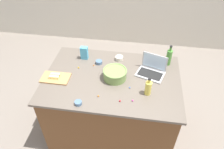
# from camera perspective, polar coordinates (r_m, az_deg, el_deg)

# --- Properties ---
(ground_plane) EXTENTS (12.00, 12.00, 0.00)m
(ground_plane) POSITION_cam_1_polar(r_m,az_deg,el_deg) (3.14, 0.00, -13.28)
(ground_plane) COLOR slate
(island_counter) EXTENTS (1.57, 1.07, 0.90)m
(island_counter) POSITION_cam_1_polar(r_m,az_deg,el_deg) (2.78, 0.00, -7.81)
(island_counter) COLOR brown
(island_counter) RESTS_ON ground
(laptop) EXTENTS (0.36, 0.32, 0.22)m
(laptop) POSITION_cam_1_polar(r_m,az_deg,el_deg) (2.55, 10.58, 1.23)
(laptop) COLOR #B7B7BC
(laptop) RESTS_ON island_counter
(mixing_bowl_large) EXTENTS (0.27, 0.27, 0.12)m
(mixing_bowl_large) POSITION_cam_1_polar(r_m,az_deg,el_deg) (2.42, 0.79, 0.22)
(mixing_bowl_large) COLOR #72934C
(mixing_bowl_large) RESTS_ON island_counter
(bottle_oil) EXTENTS (0.07, 0.07, 0.22)m
(bottle_oil) POSITION_cam_1_polar(r_m,az_deg,el_deg) (2.25, 9.68, -3.52)
(bottle_oil) COLOR #DBC64C
(bottle_oil) RESTS_ON island_counter
(bottle_olive) EXTENTS (0.07, 0.07, 0.27)m
(bottle_olive) POSITION_cam_1_polar(r_m,az_deg,el_deg) (2.69, 15.00, 4.54)
(bottle_olive) COLOR #4C8C38
(bottle_olive) RESTS_ON island_counter
(cutting_board) EXTENTS (0.32, 0.20, 0.02)m
(cutting_board) POSITION_cam_1_polar(r_m,az_deg,el_deg) (2.54, -14.88, -0.87)
(cutting_board) COLOR #AD7F4C
(cutting_board) RESTS_ON island_counter
(butter_stick_left) EXTENTS (0.11, 0.04, 0.04)m
(butter_stick_left) POSITION_cam_1_polar(r_m,az_deg,el_deg) (2.51, -15.25, -0.73)
(butter_stick_left) COLOR #F4E58C
(butter_stick_left) RESTS_ON cutting_board
(butter_stick_right) EXTENTS (0.11, 0.04, 0.04)m
(butter_stick_right) POSITION_cam_1_polar(r_m,az_deg,el_deg) (2.54, -14.89, -0.07)
(butter_stick_right) COLOR #F4E58C
(butter_stick_right) RESTS_ON cutting_board
(ramekin_small) EXTENTS (0.07, 0.07, 0.04)m
(ramekin_small) POSITION_cam_1_polar(r_m,az_deg,el_deg) (2.19, -9.03, -7.52)
(ramekin_small) COLOR slate
(ramekin_small) RESTS_ON island_counter
(ramekin_medium) EXTENTS (0.08, 0.08, 0.04)m
(ramekin_medium) POSITION_cam_1_polar(r_m,az_deg,el_deg) (2.67, -3.52, 3.33)
(ramekin_medium) COLOR slate
(ramekin_medium) RESTS_ON island_counter
(ramekin_wide) EXTENTS (0.10, 0.10, 0.05)m
(ramekin_wide) POSITION_cam_1_polar(r_m,az_deg,el_deg) (2.72, 1.94, 4.40)
(ramekin_wide) COLOR beige
(ramekin_wide) RESTS_ON island_counter
(candy_bag) EXTENTS (0.09, 0.06, 0.17)m
(candy_bag) POSITION_cam_1_polar(r_m,az_deg,el_deg) (2.74, -7.45, 5.75)
(candy_bag) COLOR #4CA5CC
(candy_bag) RESTS_ON island_counter
(candy_0) EXTENTS (0.02, 0.02, 0.02)m
(candy_0) POSITION_cam_1_polar(r_m,az_deg,el_deg) (2.20, 2.15, -7.06)
(candy_0) COLOR red
(candy_0) RESTS_ON island_counter
(candy_1) EXTENTS (0.02, 0.02, 0.02)m
(candy_1) POSITION_cam_1_polar(r_m,az_deg,el_deg) (2.21, 5.55, -6.96)
(candy_1) COLOR #CC3399
(candy_1) RESTS_ON island_counter
(candy_3) EXTENTS (0.01, 0.01, 0.01)m
(candy_3) POSITION_cam_1_polar(r_m,az_deg,el_deg) (2.64, -4.90, 2.49)
(candy_3) COLOR orange
(candy_3) RESTS_ON island_counter
(candy_4) EXTENTS (0.02, 0.02, 0.02)m
(candy_4) POSITION_cam_1_polar(r_m,az_deg,el_deg) (2.25, -3.69, -5.76)
(candy_4) COLOR orange
(candy_4) RESTS_ON island_counter
(candy_5) EXTENTS (0.02, 0.02, 0.02)m
(candy_5) POSITION_cam_1_polar(r_m,az_deg,el_deg) (2.63, -8.96, 1.84)
(candy_5) COLOR yellow
(candy_5) RESTS_ON island_counter
(candy_6) EXTENTS (0.02, 0.02, 0.02)m
(candy_6) POSITION_cam_1_polar(r_m,az_deg,el_deg) (2.34, 4.76, -3.52)
(candy_6) COLOR blue
(candy_6) RESTS_ON island_counter
(candy_7) EXTENTS (0.02, 0.02, 0.02)m
(candy_7) POSITION_cam_1_polar(r_m,az_deg,el_deg) (2.53, 13.40, -0.72)
(candy_7) COLOR orange
(candy_7) RESTS_ON island_counter
(candy_8) EXTENTS (0.02, 0.02, 0.02)m
(candy_8) POSITION_cam_1_polar(r_m,az_deg,el_deg) (2.43, 3.16, -1.42)
(candy_8) COLOR blue
(candy_8) RESTS_ON island_counter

